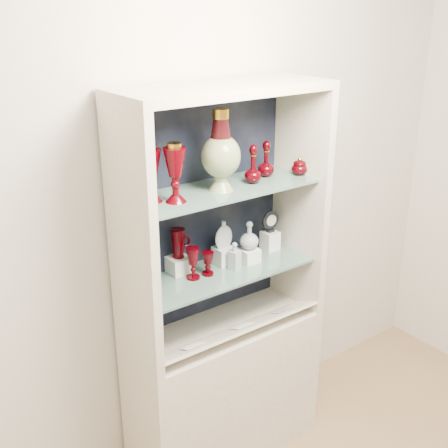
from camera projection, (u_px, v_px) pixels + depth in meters
wall_back at (197, 192)px, 2.75m from camera, size 3.50×0.02×2.80m
cabinet_base at (224, 387)px, 2.96m from camera, size 1.00×0.40×0.75m
cabinet_back_panel at (201, 208)px, 2.75m from camera, size 0.98×0.02×1.15m
cabinet_side_left at (132, 243)px, 2.35m from camera, size 0.04×0.40×1.15m
cabinet_side_right at (299, 199)px, 2.88m from camera, size 0.04×0.40×1.15m
cabinet_top_cap at (224, 89)px, 2.39m from camera, size 1.00×0.40×0.04m
shelf_lower at (222, 272)px, 2.73m from camera, size 0.92×0.34×0.01m
shelf_upper at (221, 189)px, 2.58m from camera, size 0.92×0.34×0.01m
label_ledge at (237, 330)px, 2.73m from camera, size 0.92×0.17×0.09m
label_card_0 at (192, 346)px, 2.58m from camera, size 0.10×0.06×0.03m
label_card_1 at (282, 310)px, 2.88m from camera, size 0.10×0.06×0.03m
label_card_2 at (242, 326)px, 2.73m from camera, size 0.10×0.06×0.03m
label_card_3 at (283, 309)px, 2.88m from camera, size 0.10×0.06×0.03m
pedestal_lamp_left at (151, 174)px, 2.35m from camera, size 0.12×0.12×0.25m
pedestal_lamp_right at (175, 173)px, 2.35m from camera, size 0.13×0.13×0.26m
enamel_urn at (221, 150)px, 2.48m from camera, size 0.20×0.20×0.37m
ruby_decanter_a at (253, 162)px, 2.61m from camera, size 0.09×0.09×0.21m
ruby_decanter_b at (266, 158)px, 2.72m from camera, size 0.10×0.10×0.19m
lidded_bowl at (300, 166)px, 2.76m from camera, size 0.11×0.11×0.09m
cobalt_goblet at (147, 285)px, 2.41m from camera, size 0.09×0.09×0.16m
ruby_goblet_tall at (193, 263)px, 2.62m from camera, size 0.08×0.08×0.16m
ruby_goblet_small at (208, 264)px, 2.66m from camera, size 0.07×0.07×0.12m
riser_ruby_pitcher at (179, 265)px, 2.69m from camera, size 0.10×0.10×0.08m
ruby_pitcher at (178, 243)px, 2.65m from camera, size 0.12×0.10×0.15m
clear_square_bottle at (235, 256)px, 2.72m from camera, size 0.06×0.06×0.14m
riser_flat_flask at (224, 256)px, 2.78m from camera, size 0.09×0.09×0.09m
flat_flask at (224, 234)px, 2.74m from camera, size 0.10×0.04×0.14m
riser_clear_round_decanter at (249, 255)px, 2.81m from camera, size 0.09×0.09×0.07m
clear_round_decanter at (249, 236)px, 2.77m from camera, size 0.10×0.10×0.14m
riser_cameo_medallion at (270, 241)px, 2.95m from camera, size 0.08×0.08×0.10m
cameo_medallion at (271, 221)px, 2.91m from camera, size 0.10×0.04×0.12m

